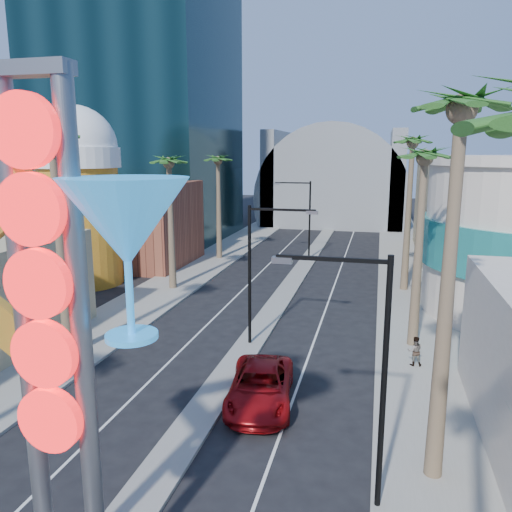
% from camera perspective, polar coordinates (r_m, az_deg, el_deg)
% --- Properties ---
extents(sidewalk_west, '(5.00, 100.00, 0.15)m').
position_cam_1_polar(sidewalk_west, '(45.40, -7.54, -2.01)').
color(sidewalk_west, gray).
rests_on(sidewalk_west, ground).
extents(sidewalk_east, '(5.00, 100.00, 0.15)m').
position_cam_1_polar(sidewalk_east, '(42.45, 17.14, -3.41)').
color(sidewalk_east, gray).
rests_on(sidewalk_east, ground).
extents(median, '(1.60, 84.00, 0.15)m').
position_cam_1_polar(median, '(45.78, 5.00, -1.84)').
color(median, gray).
rests_on(median, ground).
extents(hotel_tower, '(20.00, 20.00, 50.00)m').
position_cam_1_polar(hotel_tower, '(66.30, -13.33, 23.82)').
color(hotel_tower, black).
rests_on(hotel_tower, ground).
extents(brick_filler_west, '(10.00, 10.00, 8.00)m').
position_cam_1_polar(brick_filler_west, '(50.02, -13.37, 3.62)').
color(brick_filler_west, brown).
rests_on(brick_filler_west, ground).
extents(filler_east, '(10.00, 20.00, 10.00)m').
position_cam_1_polar(filler_east, '(55.07, 23.55, 4.73)').
color(filler_east, tan).
rests_on(filler_east, ground).
extents(beer_mug, '(7.00, 7.00, 14.50)m').
position_cam_1_polar(beer_mug, '(43.26, -19.66, 7.17)').
color(beer_mug, '#B75D18').
rests_on(beer_mug, ground).
extents(canopy, '(22.00, 16.00, 22.00)m').
position_cam_1_polar(canopy, '(78.55, 8.99, 6.86)').
color(canopy, slate).
rests_on(canopy, ground).
extents(neon_sign, '(6.53, 2.60, 12.55)m').
position_cam_1_polar(neon_sign, '(11.32, -19.07, -6.76)').
color(neon_sign, gray).
rests_on(neon_sign, ground).
extents(streetlight_0, '(3.79, 0.25, 8.00)m').
position_cam_1_polar(streetlight_0, '(27.38, 0.37, -0.71)').
color(streetlight_0, black).
rests_on(streetlight_0, ground).
extents(streetlight_1, '(3.79, 0.25, 8.00)m').
position_cam_1_polar(streetlight_1, '(50.87, 5.55, 5.01)').
color(streetlight_1, black).
rests_on(streetlight_1, ground).
extents(streetlight_2, '(3.45, 0.25, 8.00)m').
position_cam_1_polar(streetlight_2, '(15.20, 12.71, -11.59)').
color(streetlight_2, black).
rests_on(streetlight_2, ground).
extents(palm_1, '(2.40, 2.40, 12.70)m').
position_cam_1_polar(palm_1, '(27.09, -22.21, 10.99)').
color(palm_1, brown).
rests_on(palm_1, ground).
extents(palm_2, '(2.40, 2.40, 11.20)m').
position_cam_1_polar(palm_2, '(39.34, -9.91, 9.67)').
color(palm_2, brown).
rests_on(palm_2, ground).
extents(palm_3, '(2.40, 2.40, 11.20)m').
position_cam_1_polar(palm_3, '(50.55, -4.36, 10.23)').
color(palm_3, brown).
rests_on(palm_3, ground).
extents(palm_5, '(2.40, 2.40, 13.20)m').
position_cam_1_polar(palm_5, '(16.14, 22.26, 12.64)').
color(palm_5, brown).
rests_on(palm_5, ground).
extents(palm_6, '(2.40, 2.40, 11.70)m').
position_cam_1_polar(palm_6, '(28.09, 18.65, 9.40)').
color(palm_6, brown).
rests_on(palm_6, ground).
extents(palm_7, '(2.40, 2.40, 12.70)m').
position_cam_1_polar(palm_7, '(40.05, 17.42, 11.27)').
color(palm_7, brown).
rests_on(palm_7, ground).
extents(red_pickup, '(3.46, 6.14, 1.62)m').
position_cam_1_polar(red_pickup, '(22.42, 0.52, -14.66)').
color(red_pickup, '#A40C10').
rests_on(red_pickup, ground).
extents(pedestrian_b, '(0.81, 0.67, 1.53)m').
position_cam_1_polar(pedestrian_b, '(26.97, 17.70, -10.30)').
color(pedestrian_b, gray).
rests_on(pedestrian_b, sidewalk_east).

